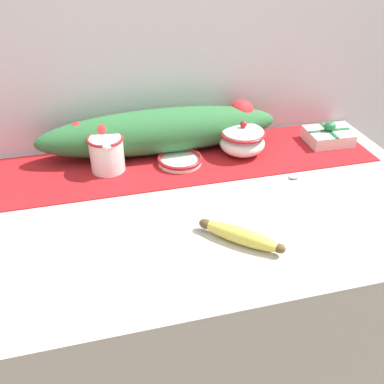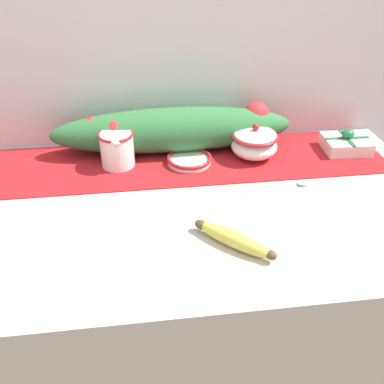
% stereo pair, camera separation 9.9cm
% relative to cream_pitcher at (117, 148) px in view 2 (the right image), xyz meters
% --- Properties ---
extents(countertop, '(1.29, 0.70, 0.92)m').
position_rel_cream_pitcher_xyz_m(countertop, '(0.16, -0.21, -0.51)').
color(countertop, '#B7B2AD').
rests_on(countertop, ground_plane).
extents(back_wall, '(2.09, 0.04, 2.40)m').
position_rel_cream_pitcher_xyz_m(back_wall, '(0.16, 0.17, 0.23)').
color(back_wall, silver).
rests_on(back_wall, ground_plane).
extents(table_runner, '(1.19, 0.27, 0.00)m').
position_rel_cream_pitcher_xyz_m(table_runner, '(0.16, -0.00, -0.05)').
color(table_runner, '#A8191E').
rests_on(table_runner, countertop).
extents(cream_pitcher, '(0.10, 0.11, 0.10)m').
position_rel_cream_pitcher_xyz_m(cream_pitcher, '(0.00, 0.00, 0.00)').
color(cream_pitcher, white).
rests_on(cream_pitcher, countertop).
extents(sugar_bowl, '(0.13, 0.13, 0.10)m').
position_rel_cream_pitcher_xyz_m(sugar_bowl, '(0.38, -0.00, -0.01)').
color(sugar_bowl, white).
rests_on(sugar_bowl, countertop).
extents(small_dish, '(0.13, 0.13, 0.02)m').
position_rel_cream_pitcher_xyz_m(small_dish, '(0.20, -0.01, -0.04)').
color(small_dish, white).
rests_on(small_dish, countertop).
extents(banana, '(0.16, 0.15, 0.04)m').
position_rel_cream_pitcher_xyz_m(banana, '(0.25, -0.38, -0.04)').
color(banana, '#DBCC4C').
rests_on(banana, countertop).
extents(spoon, '(0.17, 0.04, 0.01)m').
position_rel_cream_pitcher_xyz_m(spoon, '(0.46, -0.17, -0.05)').
color(spoon, silver).
rests_on(spoon, countertop).
extents(gift_box, '(0.13, 0.11, 0.07)m').
position_rel_cream_pitcher_xyz_m(gift_box, '(0.66, 0.00, -0.03)').
color(gift_box, silver).
rests_on(gift_box, countertop).
extents(poinsettia_garland, '(0.70, 0.14, 0.13)m').
position_rel_cream_pitcher_xyz_m(poinsettia_garland, '(0.17, 0.07, 0.01)').
color(poinsettia_garland, '#2D6B38').
rests_on(poinsettia_garland, countertop).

